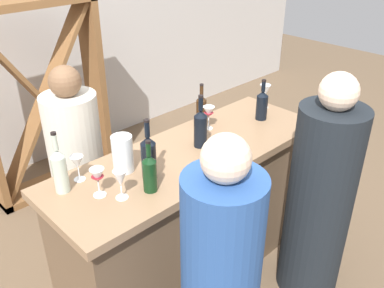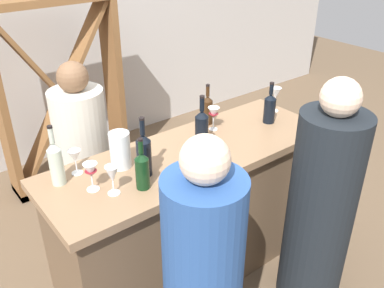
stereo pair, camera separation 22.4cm
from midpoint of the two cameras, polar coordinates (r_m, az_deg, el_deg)
The scene contains 19 objects.
ground_plane at distance 3.09m, azimuth -2.17°, elevation -16.75°, with size 12.00×12.00×0.00m, color brown.
back_wall at distance 4.17m, azimuth -23.98°, elevation 15.28°, with size 8.00×0.10×2.80m, color #BCB7B2.
bar_counter at distance 2.76m, azimuth -2.35°, elevation -9.67°, with size 1.82×0.63×0.96m.
wine_rack at distance 3.79m, azimuth -21.09°, elevation 5.38°, with size 1.08×0.28×1.65m.
wine_bottle_leftmost_clear_pale at distance 2.22m, azimuth -20.26°, elevation -3.34°, with size 0.07×0.07×0.33m.
wine_bottle_second_left_dark_green at distance 2.12m, azimuth -8.77°, elevation -3.86°, with size 0.07×0.07×0.28m.
wine_bottle_center_near_black at distance 2.22m, azimuth -8.78°, elevation -1.68°, with size 0.08×0.08×0.34m.
wine_bottle_second_right_near_black at distance 2.50m, azimuth -1.40°, elevation 2.21°, with size 0.08×0.08×0.33m.
wine_bottle_rightmost_amber_brown at distance 2.80m, azimuth -1.03°, elevation 4.76°, with size 0.07×0.07×0.28m.
wine_bottle_far_right_near_black at distance 2.88m, azimuth 7.18°, elevation 5.32°, with size 0.08×0.08×0.28m.
wine_glass_near_left at distance 2.09m, azimuth -12.72°, elevation -4.77°, with size 0.07×0.07×0.16m.
wine_glass_near_center at distance 2.13m, azimuth -15.55°, elevation -4.45°, with size 0.07×0.07×0.15m.
wine_glass_near_right at distance 3.05m, azimuth 7.78°, elevation 7.03°, with size 0.08×0.08×0.18m.
wine_glass_far_left at distance 2.72m, azimuth -0.09°, elevation 4.18°, with size 0.08×0.08×0.16m.
wine_glass_far_center at distance 2.29m, azimuth -17.98°, elevation -2.53°, with size 0.07×0.07×0.14m.
water_pitcher at distance 2.32m, azimuth -12.11°, elevation -1.35°, with size 0.11×0.11×0.21m.
person_left_guest at distance 2.06m, azimuth 0.54°, elevation -18.95°, with size 0.43×0.43×1.47m.
person_center_guest at distance 2.65m, azimuth 14.55°, elevation -7.47°, with size 0.46×0.46×1.49m.
person_server_behind at distance 2.98m, azimuth -17.12°, elevation -4.13°, with size 0.41×0.41×1.42m.
Camera 1 is at (-1.50, -1.57, 2.20)m, focal length 39.45 mm.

